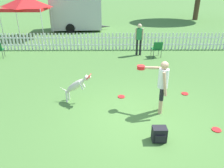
% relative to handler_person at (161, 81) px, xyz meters
% --- Properties ---
extents(ground_plane, '(240.00, 240.00, 0.00)m').
position_rel_handler_person_xyz_m(ground_plane, '(-0.56, -0.35, -0.96)').
color(ground_plane, '#4C7A38').
extents(handler_person, '(0.86, 0.81, 1.54)m').
position_rel_handler_person_xyz_m(handler_person, '(0.00, 0.00, 0.00)').
color(handler_person, tan).
rests_on(handler_person, ground_plane).
extents(leaping_dog, '(1.11, 0.44, 1.00)m').
position_rel_handler_person_xyz_m(leaping_dog, '(-2.43, 0.58, -0.37)').
color(leaping_dog, beige).
rests_on(leaping_dog, ground_plane).
extents(frisbee_near_handler, '(0.23, 0.23, 0.02)m').
position_rel_handler_person_xyz_m(frisbee_near_handler, '(-1.04, 0.89, -0.95)').
color(frisbee_near_handler, red).
rests_on(frisbee_near_handler, ground_plane).
extents(frisbee_near_dog, '(0.23, 0.23, 0.02)m').
position_rel_handler_person_xyz_m(frisbee_near_dog, '(1.13, 1.09, -0.95)').
color(frisbee_near_dog, red).
rests_on(frisbee_near_dog, ground_plane).
extents(frisbee_midfield, '(0.23, 0.23, 0.02)m').
position_rel_handler_person_xyz_m(frisbee_midfield, '(1.31, -0.94, -0.95)').
color(frisbee_midfield, red).
rests_on(frisbee_midfield, ground_plane).
extents(backpack_on_grass, '(0.34, 0.28, 0.36)m').
position_rel_handler_person_xyz_m(backpack_on_grass, '(-0.26, -1.33, -0.79)').
color(backpack_on_grass, black).
rests_on(backpack_on_grass, ground_plane).
extents(picket_fence, '(23.05, 0.04, 0.95)m').
position_rel_handler_person_xyz_m(picket_fence, '(-0.56, 6.68, -0.49)').
color(picket_fence, white).
rests_on(picket_fence, ground_plane).
extents(folding_chair_blue_left, '(0.53, 0.55, 0.82)m').
position_rel_handler_person_xyz_m(folding_chair_blue_left, '(0.97, 5.25, -0.48)').
color(folding_chair_blue_left, '#333338').
rests_on(folding_chair_blue_left, ground_plane).
extents(canopy_tent_main, '(2.62, 2.62, 2.74)m').
position_rel_handler_person_xyz_m(canopy_tent_main, '(-7.00, 9.96, 1.32)').
color(canopy_tent_main, silver).
rests_on(canopy_tent_main, ground_plane).
extents(spectator_standing, '(0.41, 0.27, 1.62)m').
position_rel_handler_person_xyz_m(spectator_standing, '(0.08, 5.63, 0.01)').
color(spectator_standing, black).
rests_on(spectator_standing, ground_plane).
extents(equipment_trailer, '(4.74, 2.57, 2.64)m').
position_rel_handler_person_xyz_m(equipment_trailer, '(-4.05, 12.71, 0.42)').
color(equipment_trailer, '#B7B7B7').
rests_on(equipment_trailer, ground_plane).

